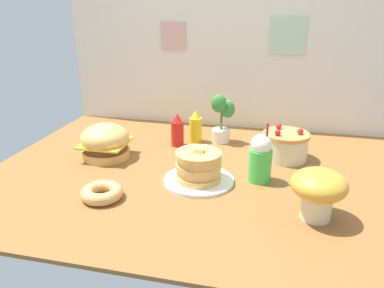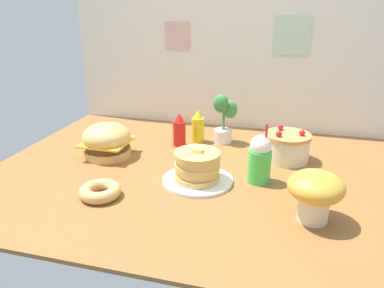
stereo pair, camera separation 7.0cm
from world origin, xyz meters
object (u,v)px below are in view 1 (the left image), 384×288
cream_soda_cup (261,158)px  potted_plant (222,116)px  ketchup_bottle (177,131)px  donut_pink_glaze (102,192)px  pancake_stack (199,169)px  layer_cake (285,146)px  mustard_bottle (196,127)px  mushroom_stool (319,189)px  burger (105,142)px

cream_soda_cup → potted_plant: size_ratio=0.98×
ketchup_bottle → donut_pink_glaze: 0.80m
pancake_stack → potted_plant: potted_plant is taller
layer_cake → cream_soda_cup: (-0.13, -0.34, 0.05)m
layer_cake → cream_soda_cup: size_ratio=0.83×
layer_cake → donut_pink_glaze: layer_cake is taller
cream_soda_cup → mustard_bottle: bearing=132.7°
layer_cake → donut_pink_glaze: (-0.86, -0.72, -0.05)m
donut_pink_glaze → mushroom_stool: (1.00, 0.06, 0.11)m
cream_soda_cup → potted_plant: bearing=118.6°
pancake_stack → mushroom_stool: (0.58, -0.23, 0.07)m
cream_soda_cup → potted_plant: (-0.30, 0.54, 0.05)m
cream_soda_cup → donut_pink_glaze: (-0.74, -0.38, -0.10)m
burger → cream_soda_cup: 0.95m
layer_cake → mushroom_stool: 0.68m
potted_plant → pancake_stack: bearing=-91.7°
mustard_bottle → mushroom_stool: mushroom_stool is taller
burger → donut_pink_glaze: bearing=-66.9°
mustard_bottle → potted_plant: bearing=12.1°
pancake_stack → potted_plant: bearing=88.3°
donut_pink_glaze → mushroom_stool: mushroom_stool is taller
ketchup_bottle → mustard_bottle: (0.10, 0.10, 0.00)m
pancake_stack → mustard_bottle: (-0.15, 0.60, 0.03)m
ketchup_bottle → mustard_bottle: bearing=45.8°
donut_pink_glaze → layer_cake: bearing=39.6°
mustard_bottle → potted_plant: potted_plant is taller
ketchup_bottle → potted_plant: (0.27, 0.14, 0.08)m
potted_plant → mushroom_stool: bearing=-56.8°
mushroom_stool → donut_pink_glaze: bearing=-176.8°
burger → mustard_bottle: (0.48, 0.40, 0.00)m
burger → cream_soda_cup: cream_soda_cup is taller
ketchup_bottle → cream_soda_cup: cream_soda_cup is taller
layer_cake → burger: bearing=-167.9°
layer_cake → mustard_bottle: 0.62m
layer_cake → cream_soda_cup: cream_soda_cup is taller
potted_plant → mushroom_stool: size_ratio=1.39×
burger → mushroom_stool: (1.21, -0.43, 0.04)m
pancake_stack → donut_pink_glaze: 0.51m
layer_cake → mushroom_stool: size_ratio=1.13×
ketchup_bottle → cream_soda_cup: bearing=-35.4°
potted_plant → burger: bearing=-146.2°
mushroom_stool → mustard_bottle: bearing=131.6°
layer_cake → mustard_bottle: (-0.60, 0.17, 0.02)m
pancake_stack → donut_pink_glaze: (-0.42, -0.29, -0.04)m
burger → cream_soda_cup: bearing=-6.6°
cream_soda_cup → potted_plant: 0.62m
donut_pink_glaze → mushroom_stool: size_ratio=0.85×
ketchup_bottle → mushroom_stool: size_ratio=0.91×
mustard_bottle → mushroom_stool: (0.74, -0.83, 0.04)m
pancake_stack → ketchup_bottle: size_ratio=1.70×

